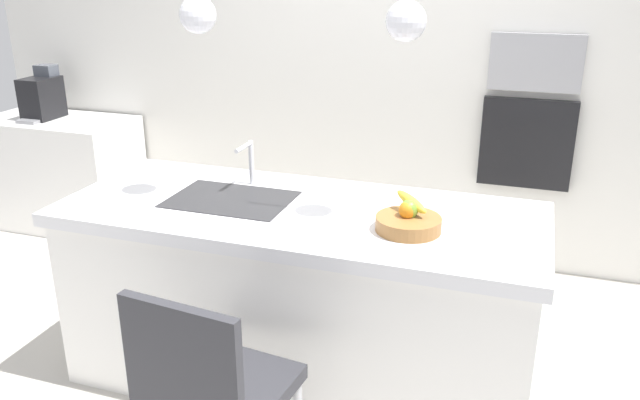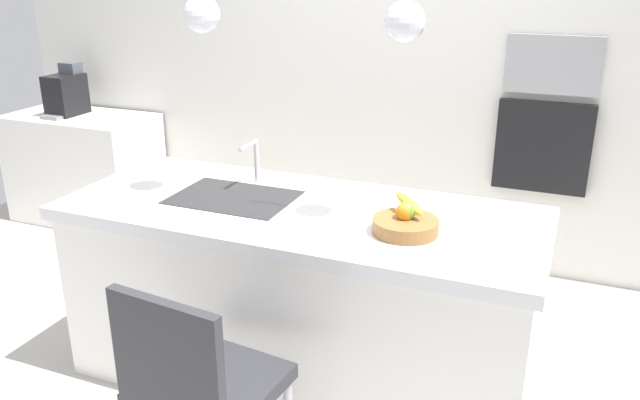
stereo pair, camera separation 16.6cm
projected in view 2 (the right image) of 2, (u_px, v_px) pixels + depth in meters
floor at (301, 374)px, 3.21m from camera, size 6.60×6.60×0.00m
back_wall at (402, 64)px, 4.19m from camera, size 6.00×0.10×2.60m
kitchen_island at (300, 295)px, 3.05m from camera, size 2.17×0.88×0.89m
sink_basin at (234, 198)px, 3.02m from camera, size 0.56×0.40×0.02m
faucet at (254, 156)px, 3.15m from camera, size 0.02×0.17×0.22m
fruit_bowl at (406, 222)px, 2.62m from camera, size 0.27×0.27×0.15m
side_counter at (85, 168)px, 5.02m from camera, size 1.10×0.60×0.83m
coffee_machine at (66, 93)px, 4.86m from camera, size 0.20×0.35×0.38m
microwave at (553, 64)px, 3.78m from camera, size 0.54×0.08×0.34m
oven at (543, 147)px, 3.95m from camera, size 0.56×0.08×0.56m
chair_near at (198, 383)px, 2.30m from camera, size 0.52×0.51×0.92m
pendant_light_left at (202, 14)px, 2.77m from camera, size 0.16×0.16×0.76m
pendant_light_right at (405, 20)px, 2.45m from camera, size 0.16×0.16×0.76m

